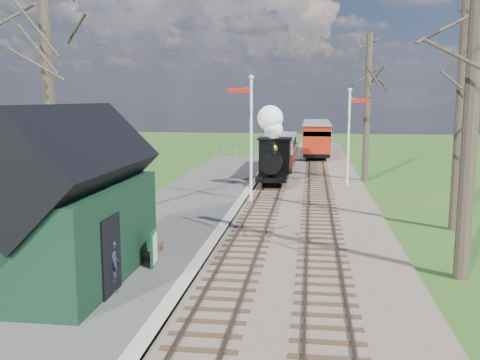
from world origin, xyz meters
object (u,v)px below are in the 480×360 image
at_px(station_shed, 70,205).
at_px(locomotive, 273,151).
at_px(coach, 280,151).
at_px(semaphore_far, 350,129).
at_px(sign_board, 154,248).
at_px(semaphore_near, 250,130).
at_px(bench, 150,244).
at_px(red_carriage_b, 316,135).
at_px(red_carriage_a, 317,140).
at_px(person, 113,266).

distance_m(station_shed, locomotive, 17.93).
relative_size(station_shed, coach, 0.86).
xyz_separation_m(semaphore_far, sign_board, (-6.77, -16.63, -2.63)).
distance_m(semaphore_near, bench, 10.37).
distance_m(station_shed, semaphore_near, 12.58).
height_order(semaphore_near, coach, semaphore_near).
height_order(coach, bench, coach).
bearing_deg(semaphore_far, locomotive, -172.27).
bearing_deg(semaphore_near, red_carriage_b, 82.54).
distance_m(red_carriage_a, person, 33.50).
bearing_deg(red_carriage_a, red_carriage_b, 90.00).
relative_size(station_shed, red_carriage_a, 1.08).
distance_m(red_carriage_a, bench, 30.43).
height_order(semaphore_far, coach, semaphore_far).
bearing_deg(red_carriage_a, semaphore_near, -99.46).
height_order(red_carriage_a, bench, red_carriage_a).
bearing_deg(station_shed, red_carriage_a, 77.92).
distance_m(semaphore_far, red_carriage_a, 14.44).
distance_m(coach, sign_board, 22.25).
distance_m(semaphore_far, coach, 7.23).
bearing_deg(sign_board, semaphore_near, 81.29).
bearing_deg(semaphore_near, person, -99.02).
height_order(red_carriage_a, red_carriage_b, same).
bearing_deg(locomotive, semaphore_far, 7.73).
xyz_separation_m(semaphore_near, red_carriage_b, (3.37, 25.73, -1.95)).
relative_size(coach, person, 5.40).
relative_size(station_shed, sign_board, 5.99).
height_order(station_shed, sign_board, station_shed).
xyz_separation_m(bench, person, (0.01, -3.13, 0.29)).
relative_size(red_carriage_a, sign_board, 5.52).
height_order(sign_board, person, person).
distance_m(station_shed, sign_board, 2.80).
distance_m(station_shed, red_carriage_b, 38.36).
bearing_deg(person, red_carriage_b, -32.46).
bearing_deg(locomotive, red_carriage_b, 82.68).
distance_m(locomotive, sign_board, 16.27).
bearing_deg(semaphore_far, sign_board, -112.15).
relative_size(locomotive, red_carriage_a, 0.78).
xyz_separation_m(station_shed, semaphore_far, (8.67, 18.00, 1.08)).
bearing_deg(sign_board, locomotive, 81.54).
distance_m(semaphore_far, sign_board, 18.15).
bearing_deg(locomotive, sign_board, -98.46).
relative_size(semaphore_far, red_carriage_b, 0.98).
bearing_deg(red_carriage_a, bench, -100.25).
xyz_separation_m(sign_board, bench, (-0.41, 0.93, -0.14)).
relative_size(red_carriage_a, person, 4.30).
bearing_deg(person, locomotive, -33.19).
distance_m(semaphore_far, bench, 17.49).
distance_m(semaphore_near, red_carriage_a, 20.60).
bearing_deg(semaphore_far, person, -110.87).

